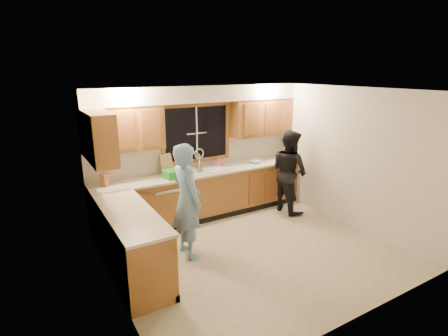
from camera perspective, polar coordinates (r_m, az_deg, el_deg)
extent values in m
plane|color=#B3A789|center=(5.72, 4.49, -13.30)|extent=(4.20, 4.20, 0.00)
plane|color=silver|center=(5.01, 5.11, 12.55)|extent=(4.20, 4.20, 0.00)
plane|color=silver|center=(6.81, -4.49, 2.80)|extent=(4.20, 0.00, 4.20)
plane|color=silver|center=(4.42, -18.16, -5.27)|extent=(0.00, 3.80, 3.80)
plane|color=silver|center=(6.63, 19.77, 1.54)|extent=(0.00, 3.80, 3.80)
cube|color=#9C652D|center=(6.79, -3.22, -4.37)|extent=(4.20, 0.60, 0.88)
cube|color=#9C652D|center=(5.12, -14.95, -11.96)|extent=(0.60, 1.90, 0.88)
cube|color=beige|center=(6.63, -3.22, -0.68)|extent=(4.20, 0.63, 0.04)
cube|color=beige|center=(4.93, -15.16, -7.19)|extent=(0.63, 1.90, 0.04)
cube|color=#9C652D|center=(6.06, -16.13, 6.14)|extent=(1.35, 0.33, 0.75)
cube|color=#9C652D|center=(7.31, 6.18, 8.22)|extent=(1.35, 0.33, 0.75)
cube|color=#9C652D|center=(5.36, -19.68, 4.63)|extent=(0.33, 0.90, 0.75)
cube|color=white|center=(6.50, -4.00, 11.99)|extent=(4.20, 0.35, 0.30)
cube|color=black|center=(6.74, -4.53, 5.69)|extent=(1.30, 0.01, 1.00)
cube|color=#9C652D|center=(6.66, -4.59, 10.21)|extent=(1.44, 0.03, 0.07)
cube|color=#9C652D|center=(6.84, -4.40, 1.26)|extent=(1.44, 0.03, 0.07)
cube|color=#9C652D|center=(6.46, -9.97, 5.06)|extent=(0.07, 0.03, 1.00)
cube|color=#9C652D|center=(7.05, 0.53, 6.19)|extent=(0.07, 0.03, 1.00)
cube|color=white|center=(6.63, -3.28, -0.40)|extent=(0.86, 0.52, 0.03)
cube|color=white|center=(6.57, -4.89, -1.41)|extent=(0.38, 0.42, 0.18)
cube|color=white|center=(6.75, -1.69, -0.88)|extent=(0.38, 0.42, 0.18)
cylinder|color=silver|center=(6.77, -4.08, 1.23)|extent=(0.04, 0.04, 0.28)
torus|color=silver|center=(6.73, -4.10, 2.38)|extent=(0.21, 0.03, 0.21)
cube|color=white|center=(6.47, -9.90, -5.92)|extent=(0.60, 0.56, 0.82)
cube|color=white|center=(4.63, -12.92, -14.83)|extent=(0.58, 0.75, 0.90)
imported|color=#6FA2D2|center=(5.27, -6.09, -5.38)|extent=(0.46, 0.67, 1.76)
imported|color=black|center=(7.05, 10.59, -0.53)|extent=(0.66, 0.83, 1.66)
cube|color=#955829|center=(6.07, -18.89, -1.86)|extent=(0.15, 0.15, 0.21)
cube|color=tan|center=(6.52, -9.35, 0.71)|extent=(0.29, 0.19, 0.36)
cube|color=green|center=(6.26, -8.27, -0.92)|extent=(0.35, 0.33, 0.15)
imported|color=#E25680|center=(6.90, -0.82, 0.99)|extent=(0.09, 0.10, 0.19)
imported|color=silver|center=(7.20, 5.10, 1.02)|extent=(0.27, 0.27, 0.05)
cylinder|color=#B7A88D|center=(6.42, -4.36, -0.46)|extent=(0.09, 0.09, 0.13)
cylinder|color=#B7A88D|center=(6.46, -3.71, -0.36)|extent=(0.09, 0.09, 0.13)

